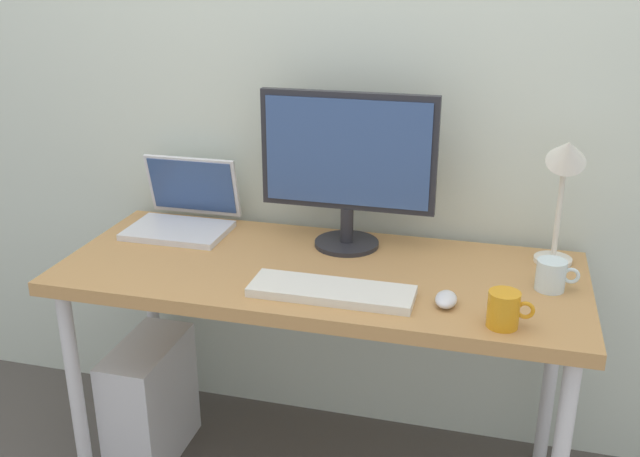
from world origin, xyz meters
The scene contains 10 objects.
back_wall centered at (0.00, 0.37, 1.30)m, with size 4.40×0.04×2.60m, color silver.
desk centered at (0.00, 0.00, 0.68)m, with size 1.51×0.62×0.75m.
monitor centered at (0.04, 0.18, 1.02)m, with size 0.53×0.20×0.48m.
laptop centered at (-0.52, 0.20, 0.81)m, with size 0.32×0.27×0.23m.
desk_lamp centered at (0.66, 0.18, 1.04)m, with size 0.11×0.16×0.41m.
keyboard centered at (0.08, -0.17, 0.76)m, with size 0.44×0.14×0.02m, color silver.
mouse centered at (0.38, -0.15, 0.77)m, with size 0.06×0.09×0.03m, color silver.
coffee_mug centered at (0.52, -0.23, 0.80)m, with size 0.11×0.08×0.09m.
glass_cup centered at (0.64, 0.01, 0.79)m, with size 0.11×0.08×0.09m.
computer_tower centered at (-0.58, -0.03, 0.21)m, with size 0.18×0.36×0.42m, color silver.
Camera 1 is at (0.49, -1.85, 1.60)m, focal length 40.33 mm.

